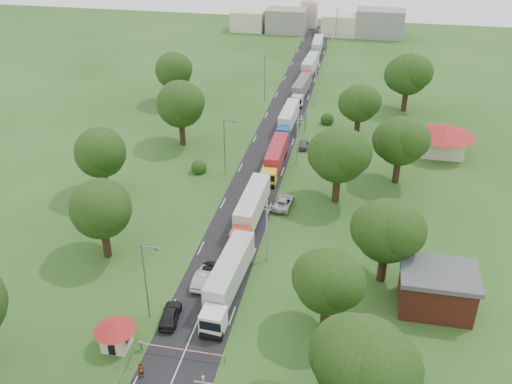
% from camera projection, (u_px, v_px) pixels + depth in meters
% --- Properties ---
extents(ground, '(260.00, 260.00, 0.00)m').
position_uv_depth(ground, '(237.00, 227.00, 80.40)').
color(ground, '#234517').
rests_on(ground, ground).
extents(road, '(8.00, 200.00, 0.04)m').
position_uv_depth(road, '(264.00, 164.00, 97.43)').
color(road, black).
rests_on(road, ground).
extents(boom_barrier, '(9.22, 0.35, 1.18)m').
position_uv_depth(boom_barrier, '(170.00, 348.00, 58.90)').
color(boom_barrier, slate).
rests_on(boom_barrier, ground).
extents(guard_booth, '(4.40, 4.40, 3.45)m').
position_uv_depth(guard_booth, '(115.00, 331.00, 59.28)').
color(guard_booth, beige).
rests_on(guard_booth, ground).
extents(info_sign, '(0.12, 3.10, 4.10)m').
position_uv_depth(info_sign, '(305.00, 117.00, 107.83)').
color(info_sign, slate).
rests_on(info_sign, ground).
extents(pole_1, '(1.60, 0.24, 9.00)m').
position_uv_depth(pole_1, '(267.00, 231.00, 71.17)').
color(pole_1, gray).
rests_on(pole_1, ground).
extents(pole_2, '(1.60, 0.24, 9.00)m').
position_uv_depth(pole_2, '(297.00, 140.00, 95.02)').
color(pole_2, gray).
rests_on(pole_2, ground).
extents(pole_3, '(1.60, 0.24, 9.00)m').
position_uv_depth(pole_3, '(316.00, 85.00, 118.86)').
color(pole_3, gray).
rests_on(pole_3, ground).
extents(pole_4, '(1.60, 0.24, 9.00)m').
position_uv_depth(pole_4, '(328.00, 49.00, 142.71)').
color(pole_4, gray).
rests_on(pole_4, ground).
extents(pole_5, '(1.60, 0.24, 9.00)m').
position_uv_depth(pole_5, '(336.00, 23.00, 166.56)').
color(pole_5, gray).
rests_on(pole_5, ground).
extents(lamp_0, '(2.03, 0.22, 10.00)m').
position_uv_depth(lamp_0, '(146.00, 278.00, 61.54)').
color(lamp_0, slate).
rests_on(lamp_0, ground).
extents(lamp_1, '(2.03, 0.22, 10.00)m').
position_uv_depth(lamp_1, '(225.00, 144.00, 91.35)').
color(lamp_1, slate).
rests_on(lamp_1, ground).
extents(lamp_2, '(2.03, 0.22, 10.00)m').
position_uv_depth(lamp_2, '(265.00, 76.00, 121.15)').
color(lamp_2, slate).
rests_on(lamp_2, ground).
extents(tree_1, '(9.60, 9.60, 12.05)m').
position_uv_depth(tree_1, '(363.00, 362.00, 48.01)').
color(tree_1, '#382616').
rests_on(tree_1, ground).
extents(tree_2, '(8.00, 8.00, 10.10)m').
position_uv_depth(tree_2, '(328.00, 281.00, 59.52)').
color(tree_2, '#382616').
rests_on(tree_2, ground).
extents(tree_3, '(8.80, 8.80, 11.07)m').
position_uv_depth(tree_3, '(387.00, 230.00, 66.70)').
color(tree_3, '#382616').
rests_on(tree_3, ground).
extents(tree_4, '(9.60, 9.60, 12.05)m').
position_uv_depth(tree_4, '(339.00, 154.00, 82.94)').
color(tree_4, '#382616').
rests_on(tree_4, ground).
extents(tree_5, '(8.80, 8.80, 11.07)m').
position_uv_depth(tree_5, '(401.00, 141.00, 88.50)').
color(tree_5, '#382616').
rests_on(tree_5, ground).
extents(tree_6, '(8.00, 8.00, 10.10)m').
position_uv_depth(tree_6, '(359.00, 103.00, 104.48)').
color(tree_6, '#382616').
rests_on(tree_6, ground).
extents(tree_7, '(9.60, 9.60, 12.05)m').
position_uv_depth(tree_7, '(408.00, 74.00, 115.11)').
color(tree_7, '#382616').
rests_on(tree_7, ground).
extents(tree_10, '(8.80, 8.80, 11.07)m').
position_uv_depth(tree_10, '(101.00, 208.00, 71.02)').
color(tree_10, '#382616').
rests_on(tree_10, ground).
extents(tree_11, '(8.80, 8.80, 11.07)m').
position_uv_depth(tree_11, '(101.00, 152.00, 85.00)').
color(tree_11, '#382616').
rests_on(tree_11, ground).
extents(tree_12, '(9.60, 9.60, 12.05)m').
position_uv_depth(tree_12, '(180.00, 104.00, 100.70)').
color(tree_12, '#382616').
rests_on(tree_12, ground).
extents(tree_13, '(8.80, 8.80, 11.07)m').
position_uv_depth(tree_13, '(174.00, 70.00, 119.41)').
color(tree_13, '#382616').
rests_on(tree_13, ground).
extents(house_brick, '(8.60, 6.60, 5.20)m').
position_uv_depth(house_brick, '(437.00, 289.00, 64.40)').
color(house_brick, maroon).
rests_on(house_brick, ground).
extents(house_cream, '(10.08, 10.08, 5.80)m').
position_uv_depth(house_cream, '(444.00, 136.00, 98.98)').
color(house_cream, beige).
rests_on(house_cream, ground).
extents(distant_town, '(52.00, 8.00, 8.00)m').
position_uv_depth(distant_town, '(321.00, 22.00, 172.24)').
color(distant_town, gray).
rests_on(distant_town, ground).
extents(church, '(5.00, 5.00, 12.30)m').
position_uv_depth(church, '(309.00, 10.00, 178.91)').
color(church, beige).
rests_on(church, ground).
extents(truck_0, '(3.40, 15.50, 4.28)m').
position_uv_depth(truck_0, '(228.00, 279.00, 66.69)').
color(truck_0, white).
rests_on(truck_0, ground).
extents(truck_1, '(2.95, 15.41, 4.27)m').
position_uv_depth(truck_1, '(251.00, 210.00, 80.19)').
color(truck_1, red).
rests_on(truck_1, ground).
extents(truck_2, '(2.47, 13.87, 3.84)m').
position_uv_depth(truck_2, '(275.00, 158.00, 95.08)').
color(truck_2, yellow).
rests_on(truck_2, ground).
extents(truck_3, '(2.64, 13.88, 3.84)m').
position_uv_depth(truck_3, '(288.00, 119.00, 109.75)').
color(truck_3, '#184B94').
rests_on(truck_3, ground).
extents(truck_4, '(3.03, 13.61, 3.76)m').
position_uv_depth(truck_4, '(301.00, 89.00, 124.58)').
color(truck_4, silver).
rests_on(truck_4, ground).
extents(truck_5, '(3.17, 14.78, 4.08)m').
position_uv_depth(truck_5, '(310.00, 67.00, 138.11)').
color(truck_5, '#9A3217').
rests_on(truck_5, ground).
extents(truck_6, '(2.69, 13.87, 3.84)m').
position_uv_depth(truck_6, '(317.00, 47.00, 154.08)').
color(truck_6, '#286B42').
rests_on(truck_6, ground).
extents(car_lane_front, '(2.45, 4.99, 1.64)m').
position_uv_depth(car_lane_front, '(170.00, 315.00, 63.44)').
color(car_lane_front, black).
rests_on(car_lane_front, ground).
extents(car_lane_mid, '(2.01, 5.17, 1.68)m').
position_uv_depth(car_lane_mid, '(203.00, 278.00, 69.12)').
color(car_lane_mid, '#A4A5AC').
rests_on(car_lane_mid, ground).
extents(car_lane_rear, '(2.15, 5.03, 1.44)m').
position_uv_depth(car_lane_rear, '(208.00, 272.00, 70.23)').
color(car_lane_rear, black).
rests_on(car_lane_rear, ground).
extents(car_verge_near, '(2.90, 5.65, 1.53)m').
position_uv_depth(car_verge_near, '(283.00, 202.00, 84.91)').
color(car_verge_near, '#B9B9B9').
rests_on(car_verge_near, ground).
extents(car_verge_far, '(1.72, 3.97, 1.33)m').
position_uv_depth(car_verge_far, '(304.00, 144.00, 102.88)').
color(car_verge_far, '#54565B').
rests_on(car_verge_far, ground).
extents(pedestrian_near, '(0.78, 0.72, 1.79)m').
position_uv_depth(pedestrian_near, '(141.00, 371.00, 56.22)').
color(pedestrian_near, gray).
rests_on(pedestrian_near, ground).
extents(pedestrian_booth, '(1.13, 1.18, 1.91)m').
position_uv_depth(pedestrian_booth, '(131.00, 326.00, 61.72)').
color(pedestrian_booth, gray).
rests_on(pedestrian_booth, ground).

